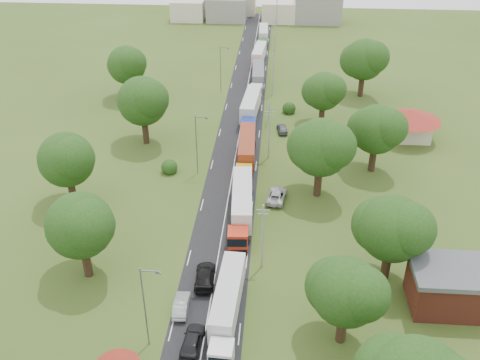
# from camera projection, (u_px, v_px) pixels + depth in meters

# --- Properties ---
(ground) EXTENTS (260.00, 260.00, 0.00)m
(ground) POSITION_uv_depth(u_px,v_px,m) (223.00, 231.00, 71.34)
(ground) COLOR #344918
(ground) RESTS_ON ground
(road) EXTENTS (8.00, 200.00, 0.04)m
(road) POSITION_uv_depth(u_px,v_px,m) (235.00, 159.00, 88.48)
(road) COLOR black
(road) RESTS_ON ground
(info_sign) EXTENTS (0.12, 3.10, 4.10)m
(info_sign) POSITION_uv_depth(u_px,v_px,m) (269.00, 108.00, 99.48)
(info_sign) COLOR slate
(info_sign) RESTS_ON ground
(pole_1) EXTENTS (1.60, 0.24, 9.00)m
(pole_1) POSITION_uv_depth(u_px,v_px,m) (263.00, 236.00, 62.59)
(pole_1) COLOR gray
(pole_1) RESTS_ON ground
(pole_2) EXTENTS (1.60, 0.24, 9.00)m
(pole_2) POSITION_uv_depth(u_px,v_px,m) (269.00, 132.00, 86.60)
(pole_2) COLOR gray
(pole_2) RESTS_ON ground
(pole_3) EXTENTS (1.60, 0.24, 9.00)m
(pole_3) POSITION_uv_depth(u_px,v_px,m) (273.00, 74.00, 110.60)
(pole_3) COLOR gray
(pole_3) RESTS_ON ground
(pole_4) EXTENTS (1.60, 0.24, 9.00)m
(pole_4) POSITION_uv_depth(u_px,v_px,m) (275.00, 36.00, 134.60)
(pole_4) COLOR gray
(pole_4) RESTS_ON ground
(pole_5) EXTENTS (1.60, 0.24, 9.00)m
(pole_5) POSITION_uv_depth(u_px,v_px,m) (277.00, 10.00, 158.61)
(pole_5) COLOR gray
(pole_5) RESTS_ON ground
(lamp_0) EXTENTS (2.03, 0.22, 10.00)m
(lamp_0) POSITION_uv_depth(u_px,v_px,m) (146.00, 304.00, 51.70)
(lamp_0) COLOR slate
(lamp_0) RESTS_ON ground
(lamp_1) EXTENTS (2.03, 0.22, 10.00)m
(lamp_1) POSITION_uv_depth(u_px,v_px,m) (197.00, 142.00, 81.70)
(lamp_1) COLOR slate
(lamp_1) RESTS_ON ground
(lamp_2) EXTENTS (2.03, 0.22, 10.00)m
(lamp_2) POSITION_uv_depth(u_px,v_px,m) (221.00, 67.00, 111.71)
(lamp_2) COLOR slate
(lamp_2) RESTS_ON ground
(tree_2) EXTENTS (8.00, 8.00, 10.10)m
(tree_2) POSITION_uv_depth(u_px,v_px,m) (346.00, 291.00, 51.77)
(tree_2) COLOR #382616
(tree_2) RESTS_ON ground
(tree_3) EXTENTS (8.80, 8.80, 11.07)m
(tree_3) POSITION_uv_depth(u_px,v_px,m) (392.00, 228.00, 59.65)
(tree_3) COLOR #382616
(tree_3) RESTS_ON ground
(tree_4) EXTENTS (9.60, 9.60, 12.05)m
(tree_4) POSITION_uv_depth(u_px,v_px,m) (321.00, 147.00, 75.22)
(tree_4) COLOR #382616
(tree_4) RESTS_ON ground
(tree_5) EXTENTS (8.80, 8.80, 11.07)m
(tree_5) POSITION_uv_depth(u_px,v_px,m) (377.00, 129.00, 81.81)
(tree_5) COLOR #382616
(tree_5) RESTS_ON ground
(tree_6) EXTENTS (8.00, 8.00, 10.10)m
(tree_6) POSITION_uv_depth(u_px,v_px,m) (324.00, 91.00, 97.14)
(tree_6) COLOR #382616
(tree_6) RESTS_ON ground
(tree_7) EXTENTS (9.60, 9.60, 12.05)m
(tree_7) POSITION_uv_depth(u_px,v_px,m) (364.00, 59.00, 108.81)
(tree_7) COLOR #382616
(tree_7) RESTS_ON ground
(tree_10) EXTENTS (8.80, 8.80, 11.07)m
(tree_10) POSITION_uv_depth(u_px,v_px,m) (80.00, 225.00, 60.16)
(tree_10) COLOR #382616
(tree_10) RESTS_ON ground
(tree_11) EXTENTS (8.80, 8.80, 11.07)m
(tree_11) POSITION_uv_depth(u_px,v_px,m) (67.00, 159.00, 73.47)
(tree_11) COLOR #382616
(tree_11) RESTS_ON ground
(tree_12) EXTENTS (9.60, 9.60, 12.05)m
(tree_12) POSITION_uv_depth(u_px,v_px,m) (143.00, 101.00, 89.92)
(tree_12) COLOR #382616
(tree_12) RESTS_ON ground
(tree_13) EXTENTS (8.80, 8.80, 11.07)m
(tree_13) POSITION_uv_depth(u_px,v_px,m) (127.00, 65.00, 107.89)
(tree_13) COLOR #382616
(tree_13) RESTS_ON ground
(house_brick) EXTENTS (8.60, 6.60, 5.20)m
(house_brick) POSITION_uv_depth(u_px,v_px,m) (449.00, 287.00, 58.04)
(house_brick) COLOR maroon
(house_brick) RESTS_ON ground
(house_cream) EXTENTS (10.08, 10.08, 5.80)m
(house_cream) POSITION_uv_depth(u_px,v_px,m) (411.00, 120.00, 93.28)
(house_cream) COLOR beige
(house_cream) RESTS_ON ground
(distant_town) EXTENTS (52.00, 8.00, 8.00)m
(distant_town) POSITION_uv_depth(u_px,v_px,m) (261.00, 10.00, 163.81)
(distant_town) COLOR gray
(distant_town) RESTS_ON ground
(truck_0) EXTENTS (3.02, 14.28, 3.94)m
(truck_0) POSITION_uv_depth(u_px,v_px,m) (227.00, 305.00, 56.35)
(truck_0) COLOR white
(truck_0) RESTS_ON ground
(truck_1) EXTENTS (3.38, 15.55, 4.30)m
(truck_1) POSITION_uv_depth(u_px,v_px,m) (242.00, 206.00, 72.37)
(truck_1) COLOR red
(truck_1) RESTS_ON ground
(truck_2) EXTENTS (2.93, 14.87, 4.11)m
(truck_2) POSITION_uv_depth(u_px,v_px,m) (247.00, 151.00, 86.34)
(truck_2) COLOR gold
(truck_2) RESTS_ON ground
(truck_3) EXTENTS (3.50, 15.64, 4.32)m
(truck_3) POSITION_uv_depth(u_px,v_px,m) (251.00, 108.00, 101.13)
(truck_3) COLOR navy
(truck_3) RESTS_ON ground
(truck_4) EXTENTS (2.90, 14.40, 3.98)m
(truck_4) POSITION_uv_depth(u_px,v_px,m) (258.00, 78.00, 116.19)
(truck_4) COLOR white
(truck_4) RESTS_ON ground
(truck_5) EXTENTS (3.20, 14.23, 3.93)m
(truck_5) POSITION_uv_depth(u_px,v_px,m) (259.00, 56.00, 129.20)
(truck_5) COLOR #B71C3A
(truck_5) RESTS_ON ground
(truck_6) EXTENTS (2.68, 13.75, 3.81)m
(truck_6) POSITION_uv_depth(u_px,v_px,m) (263.00, 35.00, 144.97)
(truck_6) COLOR #235D23
(truck_6) RESTS_ON ground
(car_lane_front) EXTENTS (2.30, 5.01, 1.66)m
(car_lane_front) POSITION_uv_depth(u_px,v_px,m) (192.00, 341.00, 53.83)
(car_lane_front) COLOR black
(car_lane_front) RESTS_ON ground
(car_lane_mid) EXTENTS (1.68, 4.42, 1.44)m
(car_lane_mid) POSITION_uv_depth(u_px,v_px,m) (181.00, 305.00, 58.35)
(car_lane_mid) COLOR #969A9E
(car_lane_mid) RESTS_ON ground
(car_lane_rear) EXTENTS (2.50, 5.66, 1.62)m
(car_lane_rear) POSITION_uv_depth(u_px,v_px,m) (205.00, 276.00, 62.29)
(car_lane_rear) COLOR black
(car_lane_rear) RESTS_ON ground
(car_verge_near) EXTENTS (3.23, 5.65, 1.48)m
(car_verge_near) POSITION_uv_depth(u_px,v_px,m) (277.00, 196.00, 77.51)
(car_verge_near) COLOR #B7B7B7
(car_verge_near) RESTS_ON ground
(car_verge_far) EXTENTS (2.27, 4.37, 1.42)m
(car_verge_far) POSITION_uv_depth(u_px,v_px,m) (282.00, 128.00, 97.18)
(car_verge_far) COLOR #525459
(car_verge_far) RESTS_ON ground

